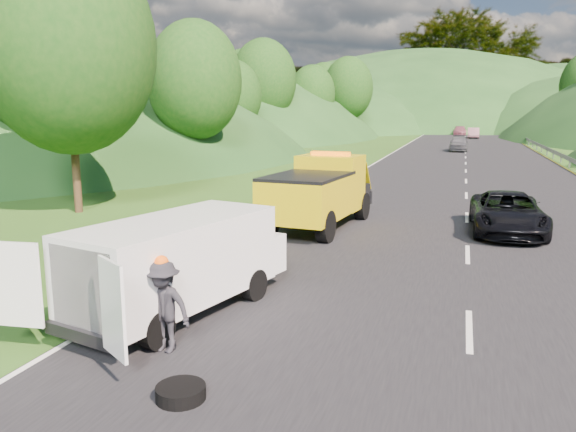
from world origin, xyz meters
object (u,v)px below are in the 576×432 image
(tow_truck, at_px, (320,192))
(worker, at_px, (165,352))
(passing_suv, at_px, (506,233))
(woman, at_px, (243,267))
(suitcase, at_px, (208,250))
(white_van, at_px, (181,260))
(spare_tire, at_px, (181,400))
(child, at_px, (223,296))

(tow_truck, distance_m, worker, 11.11)
(tow_truck, bearing_deg, passing_suv, 14.51)
(tow_truck, height_order, woman, tow_truck)
(passing_suv, bearing_deg, woman, -138.30)
(tow_truck, height_order, suitcase, tow_truck)
(white_van, relative_size, passing_suv, 1.22)
(woman, relative_size, worker, 1.06)
(worker, xyz_separation_m, suitcase, (-1.92, 5.82, 0.27))
(worker, xyz_separation_m, passing_suv, (6.32, 11.99, 0.00))
(tow_truck, relative_size, suitcase, 11.58)
(spare_tire, bearing_deg, worker, 126.60)
(child, xyz_separation_m, worker, (0.24, -3.02, 0.00))
(spare_tire, bearing_deg, woman, 104.38)
(child, distance_m, spare_tire, 4.61)
(worker, bearing_deg, woman, 102.64)
(tow_truck, height_order, white_van, tow_truck)
(white_van, xyz_separation_m, suitcase, (-1.32, 4.04, -0.86))
(tow_truck, distance_m, suitcase, 5.65)
(suitcase, relative_size, spare_tire, 0.75)
(worker, relative_size, passing_suv, 0.33)
(woman, height_order, suitcase, woman)
(worker, height_order, passing_suv, worker)
(white_van, relative_size, spare_tire, 8.35)
(passing_suv, bearing_deg, suitcase, -144.81)
(tow_truck, xyz_separation_m, suitcase, (-1.90, -5.22, -1.02))
(suitcase, bearing_deg, child, -59.08)
(child, height_order, passing_suv, passing_suv)
(woman, xyz_separation_m, child, (0.45, -2.35, 0.00))
(woman, distance_m, suitcase, 1.33)
(worker, bearing_deg, passing_suv, 67.49)
(white_van, height_order, suitcase, white_van)
(white_van, distance_m, worker, 2.19)
(woman, distance_m, spare_tire, 7.00)
(woman, height_order, spare_tire, woman)
(white_van, bearing_deg, worker, -57.61)
(spare_tire, bearing_deg, suitcase, 112.30)
(suitcase, xyz_separation_m, passing_suv, (8.24, 6.17, -0.27))
(woman, bearing_deg, child, -155.20)
(tow_truck, xyz_separation_m, child, (-0.23, -8.02, -1.29))
(tow_truck, xyz_separation_m, passing_suv, (6.33, 0.95, -1.29))
(white_van, height_order, passing_suv, white_van)
(tow_truck, distance_m, child, 8.12)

